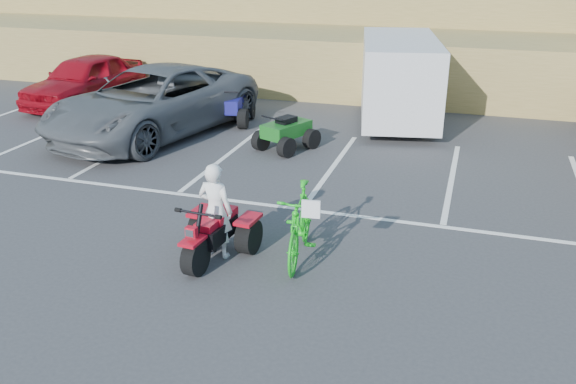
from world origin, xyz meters
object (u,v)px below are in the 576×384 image
(quad_atv_blue, at_px, (230,123))
(quad_atv_green, at_px, (286,149))
(red_car, at_px, (85,80))
(green_dirt_bike, at_px, (300,224))
(red_trike_atv, at_px, (213,259))
(grey_pickup, at_px, (153,102))
(cargo_trailer, at_px, (399,77))
(rider, at_px, (215,211))

(quad_atv_blue, height_order, quad_atv_green, quad_atv_blue)
(quad_atv_blue, bearing_deg, red_car, 161.22)
(green_dirt_bike, distance_m, quad_atv_green, 5.86)
(red_trike_atv, bearing_deg, grey_pickup, 130.67)
(green_dirt_bike, bearing_deg, red_trike_atv, -166.92)
(green_dirt_bike, distance_m, red_car, 12.61)
(red_car, bearing_deg, cargo_trailer, 10.81)
(rider, height_order, grey_pickup, grey_pickup)
(green_dirt_bike, height_order, red_car, red_car)
(red_car, xyz_separation_m, cargo_trailer, (9.93, 0.97, 0.50))
(red_trike_atv, relative_size, rider, 0.97)
(green_dirt_bike, xyz_separation_m, grey_pickup, (-5.84, 5.73, 0.28))
(rider, relative_size, quad_atv_blue, 0.97)
(green_dirt_bike, xyz_separation_m, quad_atv_blue, (-4.31, 7.36, -0.61))
(green_dirt_bike, relative_size, red_car, 0.44)
(quad_atv_blue, bearing_deg, rider, -79.60)
(red_trike_atv, xyz_separation_m, green_dirt_bike, (1.35, 0.49, 0.61))
(rider, height_order, red_car, rider)
(cargo_trailer, height_order, quad_atv_green, cargo_trailer)
(red_trike_atv, relative_size, red_car, 0.34)
(red_trike_atv, height_order, grey_pickup, grey_pickup)
(red_trike_atv, height_order, cargo_trailer, cargo_trailer)
(rider, xyz_separation_m, quad_atv_blue, (-2.97, 7.70, -0.81))
(rider, xyz_separation_m, quad_atv_green, (-0.64, 5.83, -0.81))
(green_dirt_bike, bearing_deg, red_car, 133.06)
(grey_pickup, relative_size, quad_atv_green, 4.47)
(quad_atv_green, bearing_deg, green_dirt_bike, -46.08)
(grey_pickup, distance_m, red_car, 4.51)
(quad_atv_green, bearing_deg, cargo_trailer, 82.02)
(red_trike_atv, xyz_separation_m, rider, (0.01, 0.15, 0.81))
(red_trike_atv, height_order, quad_atv_blue, quad_atv_blue)
(red_trike_atv, bearing_deg, green_dirt_bike, 24.78)
(red_trike_atv, height_order, green_dirt_bike, green_dirt_bike)
(red_trike_atv, bearing_deg, quad_atv_green, 100.86)
(red_car, distance_m, quad_atv_blue, 5.46)
(grey_pickup, height_order, quad_atv_blue, grey_pickup)
(rider, bearing_deg, green_dirt_bike, -160.91)
(quad_atv_green, bearing_deg, quad_atv_blue, 165.28)
(green_dirt_bike, bearing_deg, cargo_trailer, 81.35)
(rider, relative_size, green_dirt_bike, 0.79)
(red_trike_atv, xyz_separation_m, grey_pickup, (-4.49, 6.21, 0.90))
(cargo_trailer, distance_m, quad_atv_green, 4.45)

